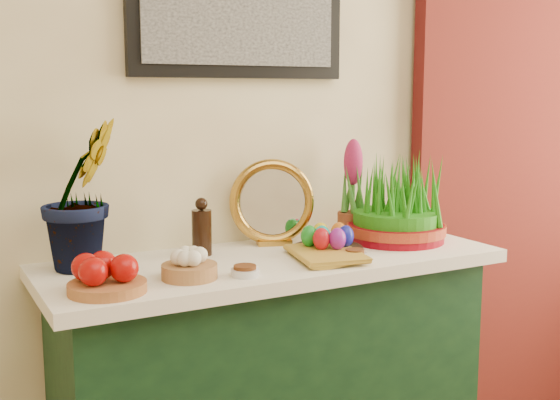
{
  "coord_description": "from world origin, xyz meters",
  "views": [
    {
      "loc": [
        -0.87,
        0.15,
        1.39
      ],
      "look_at": [
        0.1,
        1.95,
        1.07
      ],
      "focal_mm": 45.0,
      "sensor_mm": 36.0,
      "label": 1
    }
  ],
  "objects_px": {
    "sideboard": "(273,399)",
    "wheatgrass_sabzeh": "(397,206)",
    "book": "(296,255)",
    "hyacinth_green": "(81,170)",
    "mirror": "(272,203)"
  },
  "relations": [
    {
      "from": "sideboard",
      "to": "wheatgrass_sabzeh",
      "type": "distance_m",
      "value": 0.75
    },
    {
      "from": "sideboard",
      "to": "book",
      "type": "bearing_deg",
      "value": -72.34
    },
    {
      "from": "wheatgrass_sabzeh",
      "to": "sideboard",
      "type": "bearing_deg",
      "value": 179.84
    },
    {
      "from": "hyacinth_green",
      "to": "wheatgrass_sabzeh",
      "type": "bearing_deg",
      "value": -32.33
    },
    {
      "from": "book",
      "to": "mirror",
      "type": "bearing_deg",
      "value": 90.33
    },
    {
      "from": "hyacinth_green",
      "to": "wheatgrass_sabzeh",
      "type": "xyz_separation_m",
      "value": [
        1.01,
        -0.12,
        -0.16
      ]
    },
    {
      "from": "sideboard",
      "to": "book",
      "type": "relative_size",
      "value": 5.08
    },
    {
      "from": "mirror",
      "to": "wheatgrass_sabzeh",
      "type": "bearing_deg",
      "value": -21.61
    },
    {
      "from": "sideboard",
      "to": "book",
      "type": "distance_m",
      "value": 0.49
    },
    {
      "from": "mirror",
      "to": "hyacinth_green",
      "type": "bearing_deg",
      "value": -176.66
    },
    {
      "from": "sideboard",
      "to": "hyacinth_green",
      "type": "bearing_deg",
      "value": 167.82
    },
    {
      "from": "sideboard",
      "to": "wheatgrass_sabzeh",
      "type": "height_order",
      "value": "wheatgrass_sabzeh"
    },
    {
      "from": "sideboard",
      "to": "wheatgrass_sabzeh",
      "type": "relative_size",
      "value": 3.92
    },
    {
      "from": "sideboard",
      "to": "mirror",
      "type": "height_order",
      "value": "mirror"
    },
    {
      "from": "book",
      "to": "wheatgrass_sabzeh",
      "type": "bearing_deg",
      "value": 23.54
    }
  ]
}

